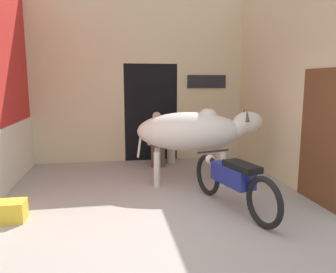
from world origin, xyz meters
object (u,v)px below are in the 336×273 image
shopkeeper_seated (157,138)px  motorcycle_near (233,179)px  plastic_stool (171,153)px  crate (9,211)px  cow (195,131)px

shopkeeper_seated → motorcycle_near: bearing=-74.9°
motorcycle_near → plastic_stool: motorcycle_near is taller
motorcycle_near → crate: bearing=178.2°
cow → shopkeeper_seated: 1.57m
cow → motorcycle_near: cow is taller
motorcycle_near → crate: size_ratio=4.69×
shopkeeper_seated → crate: size_ratio=2.80×
motorcycle_near → crate: (-3.18, 0.10, -0.32)m
shopkeeper_seated → plastic_stool: 0.58m
plastic_stool → crate: bearing=-134.1°
motorcycle_near → shopkeeper_seated: bearing=105.1°
cow → motorcycle_near: size_ratio=1.15×
cow → plastic_stool: bearing=95.2°
motorcycle_near → shopkeeper_seated: size_ratio=1.67×
motorcycle_near → cow: bearing=100.2°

